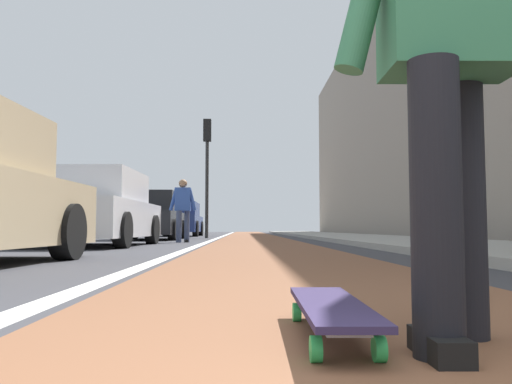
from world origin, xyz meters
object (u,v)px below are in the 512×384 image
at_px(skateboard, 331,309).
at_px(skater_person, 449,36).
at_px(pedestrian_distant, 183,206).
at_px(traffic_light, 207,156).
at_px(parked_car_mid, 95,210).
at_px(parked_car_far, 152,217).
at_px(parked_car_end, 179,220).

distance_m(skateboard, skater_person, 0.92).
bearing_deg(skater_person, pedestrian_distant, 10.59).
distance_m(skater_person, pedestrian_distant, 11.71).
distance_m(skater_person, traffic_light, 17.35).
relative_size(parked_car_mid, parked_car_far, 0.95).
relative_size(skateboard, parked_car_end, 0.20).
relative_size(skateboard, traffic_light, 0.20).
relative_size(parked_car_mid, parked_car_end, 0.96).
xyz_separation_m(skateboard, parked_car_end, (21.69, 3.16, 0.63)).
height_order(skateboard, parked_car_end, parked_car_end).
distance_m(parked_car_mid, pedestrian_distant, 2.99).
bearing_deg(skater_person, traffic_light, 6.51).
xyz_separation_m(parked_car_mid, parked_car_far, (5.99, -0.08, -0.01)).
xyz_separation_m(parked_car_end, traffic_light, (-4.72, -1.55, 2.23)).
bearing_deg(parked_car_end, skateboard, -171.70).
distance_m(skater_person, parked_car_far, 15.30).
relative_size(skateboard, parked_car_far, 0.19).
bearing_deg(parked_car_far, skater_person, -166.70).
xyz_separation_m(traffic_light, pedestrian_distant, (-5.62, 0.20, -2.06)).
bearing_deg(parked_car_end, pedestrian_distant, -172.52).
bearing_deg(parked_car_mid, skater_person, -157.98).
height_order(skateboard, pedestrian_distant, pedestrian_distant).
bearing_deg(parked_car_end, parked_car_mid, 179.61).
xyz_separation_m(skater_person, parked_car_far, (14.88, 3.52, -0.23)).
xyz_separation_m(skater_person, parked_car_mid, (8.90, 3.60, -0.23)).
distance_m(traffic_light, pedestrian_distant, 5.99).
xyz_separation_m(skater_person, parked_car_end, (21.84, 3.51, -0.21)).
relative_size(parked_car_far, traffic_light, 1.02).
distance_m(parked_car_end, traffic_light, 5.45).
bearing_deg(traffic_light, skater_person, -173.49).
xyz_separation_m(skateboard, parked_car_far, (14.73, 3.17, 0.61)).
xyz_separation_m(parked_car_mid, pedestrian_distant, (2.61, -1.45, 0.19)).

